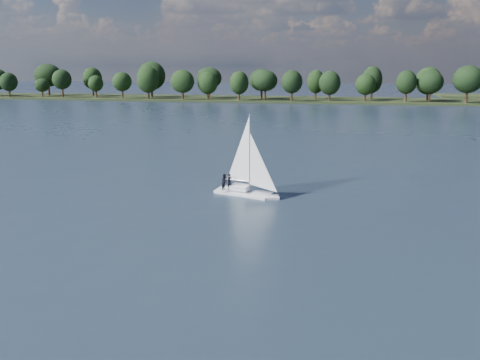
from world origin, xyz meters
name	(u,v)px	position (x,y,z in m)	size (l,w,h in m)	color
ground	(308,131)	(0.00, 100.00, 0.00)	(700.00, 700.00, 0.00)	#233342
far_shore	(331,101)	(0.00, 212.00, 0.00)	(660.00, 40.00, 1.50)	black
sailboat	(244,172)	(-2.00, 36.50, 2.78)	(7.83, 4.54, 9.95)	white
treeline	(335,82)	(1.59, 208.01, 8.01)	(562.61, 73.62, 18.54)	black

